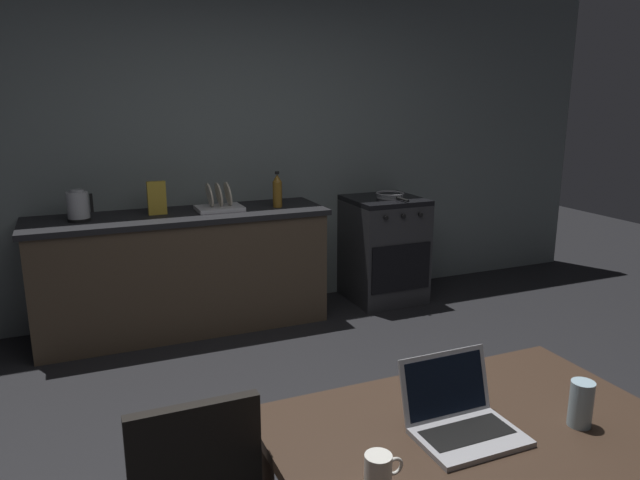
# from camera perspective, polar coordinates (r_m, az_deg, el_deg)

# --- Properties ---
(ground_plane) EXTENTS (12.00, 12.00, 0.00)m
(ground_plane) POSITION_cam_1_polar(r_m,az_deg,el_deg) (3.01, 5.07, -21.53)
(ground_plane) COLOR black
(back_wall) EXTENTS (6.40, 0.10, 2.71)m
(back_wall) POSITION_cam_1_polar(r_m,az_deg,el_deg) (4.92, -5.47, 9.28)
(back_wall) COLOR slate
(back_wall) RESTS_ON ground_plane
(kitchen_counter) EXTENTS (2.16, 0.64, 0.89)m
(kitchen_counter) POSITION_cam_1_polar(r_m,az_deg,el_deg) (4.57, -13.04, -2.94)
(kitchen_counter) COLOR #4C3D2D
(kitchen_counter) RESTS_ON ground_plane
(stove_oven) EXTENTS (0.60, 0.62, 0.89)m
(stove_oven) POSITION_cam_1_polar(r_m,az_deg,el_deg) (5.12, 6.13, -0.86)
(stove_oven) COLOR #2D2D30
(stove_oven) RESTS_ON ground_plane
(dining_table) EXTENTS (1.28, 0.88, 0.72)m
(dining_table) POSITION_cam_1_polar(r_m,az_deg,el_deg) (2.04, 15.17, -19.09)
(dining_table) COLOR #332319
(dining_table) RESTS_ON ground_plane
(laptop) EXTENTS (0.32, 0.28, 0.22)m
(laptop) POSITION_cam_1_polar(r_m,az_deg,el_deg) (1.97, 13.47, -16.46)
(laptop) COLOR #99999E
(laptop) RESTS_ON dining_table
(electric_kettle) EXTENTS (0.17, 0.15, 0.22)m
(electric_kettle) POSITION_cam_1_polar(r_m,az_deg,el_deg) (4.39, -22.25, 3.04)
(electric_kettle) COLOR black
(electric_kettle) RESTS_ON kitchen_counter
(bottle) EXTENTS (0.07, 0.07, 0.28)m
(bottle) POSITION_cam_1_polar(r_m,az_deg,el_deg) (4.57, -4.13, 4.78)
(bottle) COLOR #8C601E
(bottle) RESTS_ON kitchen_counter
(frying_pan) EXTENTS (0.24, 0.41, 0.05)m
(frying_pan) POSITION_cam_1_polar(r_m,az_deg,el_deg) (5.02, 6.82, 4.33)
(frying_pan) COLOR gray
(frying_pan) RESTS_ON stove_oven
(coffee_mug) EXTENTS (0.11, 0.07, 0.10)m
(coffee_mug) POSITION_cam_1_polar(r_m,az_deg,el_deg) (1.69, 5.68, -21.35)
(coffee_mug) COLOR silver
(coffee_mug) RESTS_ON dining_table
(drinking_glass) EXTENTS (0.07, 0.07, 0.15)m
(drinking_glass) POSITION_cam_1_polar(r_m,az_deg,el_deg) (2.11, 23.83, -14.22)
(drinking_glass) COLOR #99B7C6
(drinking_glass) RESTS_ON dining_table
(cereal_box) EXTENTS (0.13, 0.05, 0.24)m
(cereal_box) POSITION_cam_1_polar(r_m,az_deg,el_deg) (4.44, -15.44, 3.92)
(cereal_box) COLOR gold
(cereal_box) RESTS_ON kitchen_counter
(dish_rack) EXTENTS (0.34, 0.26, 0.21)m
(dish_rack) POSITION_cam_1_polar(r_m,az_deg,el_deg) (4.51, -9.68, 3.44)
(dish_rack) COLOR silver
(dish_rack) RESTS_ON kitchen_counter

